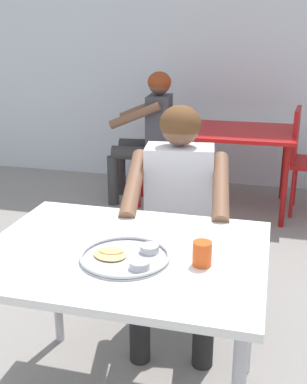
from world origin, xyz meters
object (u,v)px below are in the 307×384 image
object	(u,v)px
table_foreground	(124,268)
chair_red_left	(165,151)
chair_red_right	(307,154)
chair_foreground	(181,226)
drinking_cup	(202,253)
diner_foreground	(178,204)
patron_background	(149,126)
table_background_red	(238,139)
thali_tray	(126,256)

from	to	relation	value
table_foreground	chair_red_left	distance (m)	2.53
chair_red_right	chair_foreground	bearing A→B (deg)	-113.54
drinking_cup	diner_foreground	xyz separation A→B (m)	(-0.23, 0.68, -0.08)
chair_foreground	patron_background	xyz separation A→B (m)	(-0.63, 1.67, 0.22)
table_foreground	table_background_red	distance (m)	2.53
chair_foreground	patron_background	world-z (taller)	patron_background
thali_tray	table_background_red	bearing A→B (deg)	85.95
table_foreground	drinking_cup	bearing A→B (deg)	-9.47
thali_tray	chair_red_right	distance (m)	2.75
table_foreground	diner_foreground	size ratio (longest dim) A/B	0.91
chair_foreground	diner_foreground	xyz separation A→B (m)	(0.02, -0.22, 0.21)
patron_background	chair_red_right	bearing A→B (deg)	1.93
table_foreground	table_background_red	bearing A→B (deg)	85.05
table_foreground	thali_tray	bearing A→B (deg)	-64.83
drinking_cup	chair_red_left	world-z (taller)	chair_red_left
chair_red_left	chair_red_right	xyz separation A→B (m)	(1.22, 0.07, 0.04)
chair_foreground	chair_red_right	distance (m)	1.87
patron_background	thali_tray	bearing A→B (deg)	-76.76
chair_foreground	patron_background	bearing A→B (deg)	110.71
drinking_cup	patron_background	size ratio (longest dim) A/B	0.07
table_foreground	thali_tray	size ratio (longest dim) A/B	3.25
table_foreground	chair_foreground	world-z (taller)	chair_foreground
patron_background	chair_red_left	bearing A→B (deg)	-7.81
chair_foreground	chair_red_right	world-z (taller)	chair_red_right
diner_foreground	table_background_red	bearing A→B (deg)	85.80
drinking_cup	diner_foreground	bearing A→B (deg)	108.41
chair_foreground	chair_red_right	xyz separation A→B (m)	(0.75, 1.72, 0.03)
table_background_red	chair_red_right	world-z (taller)	chair_red_right
chair_foreground	diner_foreground	distance (m)	0.31
chair_foreground	table_background_red	bearing A→B (deg)	84.48
drinking_cup	table_foreground	bearing A→B (deg)	170.53
chair_foreground	thali_tray	bearing A→B (deg)	-91.35
thali_tray	drinking_cup	world-z (taller)	drinking_cup
diner_foreground	chair_red_left	xyz separation A→B (m)	(-0.50, 1.87, -0.21)
thali_tray	diner_foreground	bearing A→B (deg)	86.37
drinking_cup	table_background_red	xyz separation A→B (m)	(-0.09, 2.57, -0.15)
chair_foreground	chair_red_right	size ratio (longest dim) A/B	0.94
thali_tray	patron_background	world-z (taller)	patron_background
table_foreground	table_background_red	world-z (taller)	table_foreground
chair_red_left	patron_background	distance (m)	0.27
thali_tray	chair_red_right	size ratio (longest dim) A/B	0.36
diner_foreground	chair_red_right	distance (m)	2.07
diner_foreground	table_background_red	distance (m)	1.90
patron_background	chair_foreground	bearing A→B (deg)	-69.29
thali_tray	drinking_cup	distance (m)	0.27
thali_tray	table_background_red	xyz separation A→B (m)	(0.18, 2.60, -0.12)
table_foreground	chair_red_right	distance (m)	2.69
table_background_red	patron_background	world-z (taller)	patron_background
drinking_cup	diner_foreground	distance (m)	0.72
thali_tray	patron_background	bearing A→B (deg)	103.24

